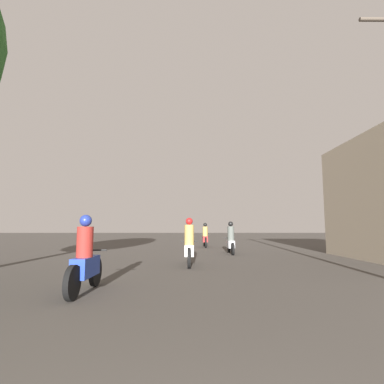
# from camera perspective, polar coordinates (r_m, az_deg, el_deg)

# --- Properties ---
(motorcycle_blue) EXTENTS (0.60, 1.96, 1.56)m
(motorcycle_blue) POSITION_cam_1_polar(r_m,az_deg,el_deg) (6.55, -19.65, -12.36)
(motorcycle_blue) COLOR black
(motorcycle_blue) RESTS_ON ground_plane
(motorcycle_white) EXTENTS (0.60, 1.93, 1.61)m
(motorcycle_white) POSITION_cam_1_polar(r_m,az_deg,el_deg) (10.29, -0.54, -10.29)
(motorcycle_white) COLOR black
(motorcycle_white) RESTS_ON ground_plane
(motorcycle_silver) EXTENTS (0.60, 1.95, 1.55)m
(motorcycle_silver) POSITION_cam_1_polar(r_m,az_deg,el_deg) (14.76, 7.39, -9.20)
(motorcycle_silver) COLOR black
(motorcycle_silver) RESTS_ON ground_plane
(motorcycle_red) EXTENTS (0.60, 2.11, 1.54)m
(motorcycle_red) POSITION_cam_1_polar(r_m,az_deg,el_deg) (19.33, 2.52, -8.63)
(motorcycle_red) COLOR black
(motorcycle_red) RESTS_ON ground_plane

